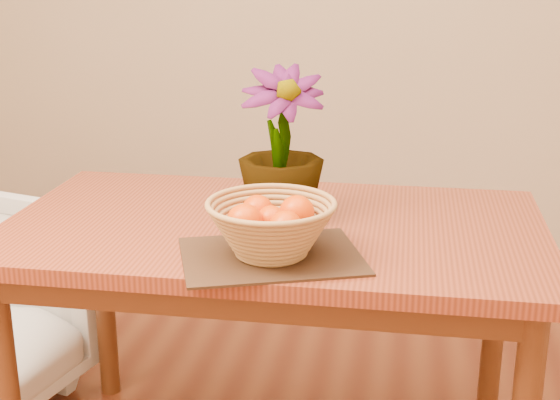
# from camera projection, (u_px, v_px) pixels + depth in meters

# --- Properties ---
(table) EXTENTS (1.40, 0.80, 0.75)m
(table) POSITION_uv_depth(u_px,v_px,m) (274.00, 254.00, 2.06)
(table) COLOR maroon
(table) RESTS_ON floor
(placemat) EXTENTS (0.49, 0.43, 0.01)m
(placemat) POSITION_uv_depth(u_px,v_px,m) (271.00, 256.00, 1.79)
(placemat) COLOR #321C12
(placemat) RESTS_ON table
(wicker_basket) EXTENTS (0.30, 0.30, 0.12)m
(wicker_basket) POSITION_uv_depth(u_px,v_px,m) (271.00, 230.00, 1.77)
(wicker_basket) COLOR #A37D44
(wicker_basket) RESTS_ON placemat
(orange_pile) EXTENTS (0.19, 0.18, 0.08)m
(orange_pile) POSITION_uv_depth(u_px,v_px,m) (271.00, 218.00, 1.76)
(orange_pile) COLOR #DB4F03
(orange_pile) RESTS_ON wicker_basket
(potted_plant) EXTENTS (0.27, 0.27, 0.40)m
(potted_plant) POSITION_uv_depth(u_px,v_px,m) (281.00, 145.00, 2.01)
(potted_plant) COLOR #174714
(potted_plant) RESTS_ON table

